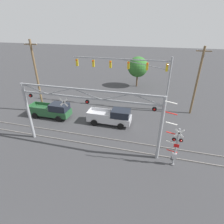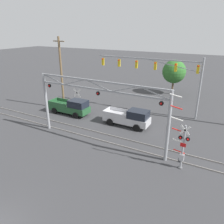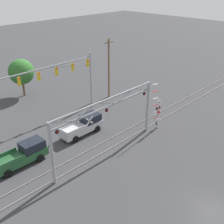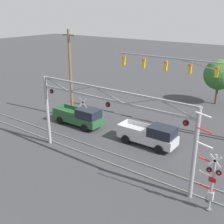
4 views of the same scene
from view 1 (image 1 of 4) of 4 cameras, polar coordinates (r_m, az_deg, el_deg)
The scene contains 10 objects.
rail_track_near at distance 18.99m, azimuth -6.76°, elevation -10.45°, with size 80.00×0.08×0.10m, color gray.
rail_track_far at distance 20.06m, azimuth -5.30°, elevation -8.06°, with size 80.00×0.08×0.10m, color gray.
crossing_gantry at distance 16.57m, azimuth -7.92°, elevation 0.42°, with size 13.84×0.31×6.34m.
crossing_signal_mast at distance 16.27m, azimuth 19.80°, elevation -10.48°, with size 1.91×0.35×6.22m.
traffic_signal_span at distance 25.40m, azimuth 8.15°, elevation 13.28°, with size 14.15×0.39×7.66m.
pickup_truck_lead at distance 21.94m, azimuth -0.00°, elevation -1.57°, with size 5.49×2.10×2.11m.
pickup_truck_following at distance 24.92m, azimuth -18.95°, elevation 0.54°, with size 5.72×2.10×2.11m.
utility_pole_left at distance 25.84m, azimuth -23.26°, elevation 10.35°, with size 1.80×0.28×9.81m.
utility_pole_right at distance 25.87m, azimuth 26.02°, elevation 8.98°, with size 1.80×0.28×9.11m.
background_tree_beyond_span at distance 35.43m, azimuth 8.43°, elevation 14.34°, with size 3.91×3.91×5.88m.
Camera 1 is at (5.92, -1.26, 11.56)m, focal length 28.00 mm.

